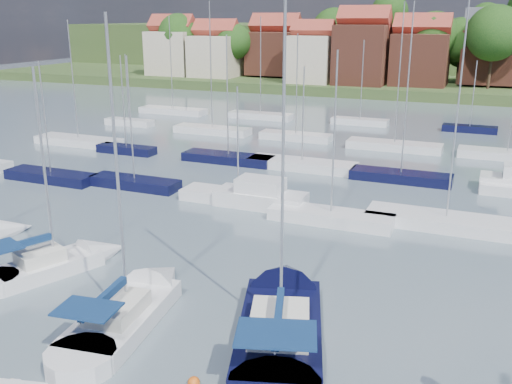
% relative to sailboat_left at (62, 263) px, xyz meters
% --- Properties ---
extents(ground, '(260.00, 260.00, 0.00)m').
position_rel_sailboat_left_xyz_m(ground, '(11.53, 34.93, -0.37)').
color(ground, '#4E5E6A').
rests_on(ground, ground).
extents(sailboat_left, '(5.69, 9.30, 12.46)m').
position_rel_sailboat_left_xyz_m(sailboat_left, '(0.00, 0.00, 0.00)').
color(sailboat_left, silver).
rests_on(sailboat_left, ground).
extents(sailboat_centre, '(4.45, 11.61, 15.39)m').
position_rel_sailboat_left_xyz_m(sailboat_centre, '(6.74, -2.59, -0.01)').
color(sailboat_centre, silver).
rests_on(sailboat_centre, ground).
extents(sailboat_navy, '(7.64, 14.28, 19.03)m').
position_rel_sailboat_left_xyz_m(sailboat_navy, '(13.58, -0.33, -0.02)').
color(sailboat_navy, black).
rests_on(sailboat_navy, ground).
extents(buoy_c, '(0.49, 0.49, 0.49)m').
position_rel_sailboat_left_xyz_m(buoy_c, '(7.63, -5.34, -0.37)').
color(buoy_c, '#D85914').
rests_on(buoy_c, ground).
extents(buoy_e, '(0.41, 0.41, 0.41)m').
position_rel_sailboat_left_xyz_m(buoy_e, '(11.94, 0.50, -0.37)').
color(buoy_e, '#D85914').
rests_on(buoy_e, ground).
extents(marina_field, '(79.62, 41.41, 15.93)m').
position_rel_sailboat_left_xyz_m(marina_field, '(13.44, 30.08, 0.06)').
color(marina_field, silver).
rests_on(marina_field, ground).
extents(far_shore_town, '(212.46, 90.00, 22.27)m').
position_rel_sailboat_left_xyz_m(far_shore_town, '(13.76, 127.60, 4.24)').
color(far_shore_town, '#42542A').
rests_on(far_shore_town, ground).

